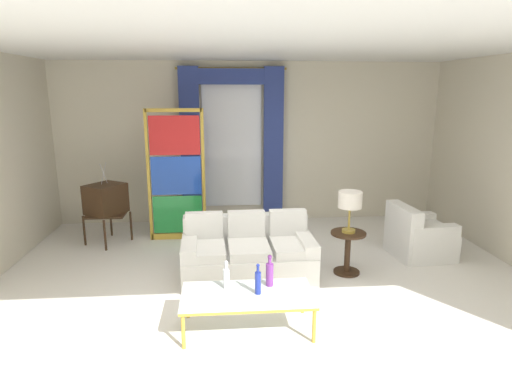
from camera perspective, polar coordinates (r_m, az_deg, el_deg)
The scene contains 15 objects.
ground_plane at distance 5.71m, azimuth 1.44°, elevation -12.41°, with size 16.00×16.00×0.00m, color white.
wall_rear at distance 8.25m, azimuth -0.80°, elevation 6.51°, with size 8.00×0.12×3.00m, color beige.
ceiling_slab at distance 5.96m, azimuth 0.75°, elevation 18.53°, with size 8.00×7.60×0.04m, color white.
curtained_window at distance 8.04m, azimuth -3.19°, elevation 8.04°, with size 2.00×0.17×2.70m.
couch_white_long at distance 5.93m, azimuth -1.11°, elevation -8.19°, with size 1.78×0.97×0.86m.
coffee_table at distance 4.63m, azimuth -1.14°, elevation -13.68°, with size 1.38×0.68×0.41m.
bottle_blue_decanter at distance 4.73m, azimuth 1.82°, elevation -10.68°, with size 0.08×0.08×0.36m.
bottle_crystal_tall at distance 4.56m, azimuth 0.26°, elevation -11.78°, with size 0.06×0.06×0.33m.
bottle_amber_squat at distance 4.70m, azimuth -3.95°, elevation -11.17°, with size 0.07×0.07×0.31m.
vintage_tv at distance 7.44m, azimuth -19.29°, elevation -1.04°, with size 0.75×0.77×1.35m.
armchair_white at distance 7.04m, azimuth 20.58°, elevation -5.71°, with size 0.88×0.88×0.80m.
stained_glass_divider at distance 7.26m, azimuth -10.51°, elevation 1.80°, with size 0.95×0.05×2.20m.
peacock_figurine at distance 7.11m, azimuth -6.17°, elevation -5.27°, with size 0.44×0.60×0.50m.
round_side_table at distance 6.10m, azimuth 12.04°, elevation -7.36°, with size 0.48×0.48×0.59m.
table_lamp_brass at distance 5.90m, azimuth 12.36°, elevation -1.23°, with size 0.32×0.32×0.57m.
Camera 1 is at (-0.57, -5.11, 2.48)m, focal length 30.19 mm.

